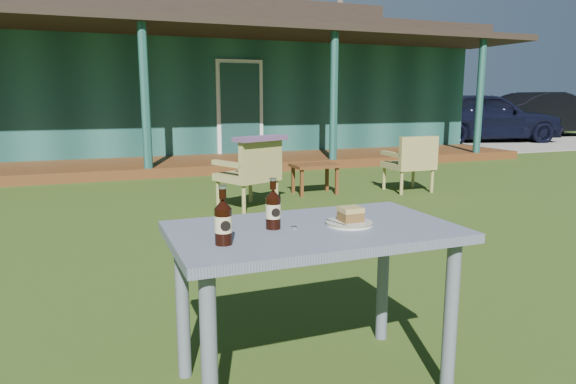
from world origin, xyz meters
name	(u,v)px	position (x,y,z in m)	size (l,w,h in m)	color
ground	(224,272)	(0.00, 0.00, 0.00)	(80.00, 80.00, 0.00)	#334916
pavilion	(123,83)	(0.00, 9.39, 1.61)	(15.80, 8.30, 3.45)	#1C4B42
gravel_strip	(496,140)	(10.50, 8.50, 0.01)	(9.00, 6.00, 0.02)	gray
tree_mid	(181,11)	(3.00, 18.50, 4.75)	(0.28, 0.28, 9.50)	brown
car_near	(484,117)	(9.83, 8.33, 0.72)	(1.70, 4.23, 1.44)	black
car_far	(547,114)	(13.31, 9.28, 0.72)	(1.52, 4.37, 1.44)	black
cafe_table	(313,250)	(0.00, -1.60, 0.62)	(1.20, 0.70, 0.72)	slate
plate	(349,223)	(0.16, -1.62, 0.73)	(0.20, 0.20, 0.01)	silver
cake_slice	(351,214)	(0.17, -1.61, 0.77)	(0.09, 0.09, 0.06)	brown
fork	(337,223)	(0.09, -1.63, 0.74)	(0.01, 0.14, 0.00)	silver
cola_bottle_near	(273,209)	(-0.17, -1.56, 0.81)	(0.06, 0.07, 0.21)	black
cola_bottle_far	(223,221)	(-0.42, -1.71, 0.81)	(0.07, 0.07, 0.22)	black
bottle_cap	(294,227)	(-0.08, -1.59, 0.72)	(0.03, 0.03, 0.01)	silver
armchair_left	(251,171)	(0.84, 2.00, 0.45)	(0.76, 0.74, 0.79)	#9A904D
armchair_right	(412,161)	(3.17, 2.26, 0.43)	(0.57, 0.54, 0.76)	#9A904D
floral_throw	(261,138)	(0.91, 1.85, 0.82)	(0.65, 0.21, 0.05)	#5F3F66
side_table	(315,168)	(1.90, 2.60, 0.34)	(0.60, 0.40, 0.40)	#573015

